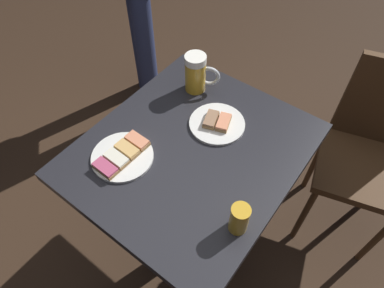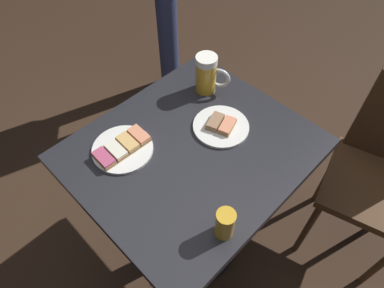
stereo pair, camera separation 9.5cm
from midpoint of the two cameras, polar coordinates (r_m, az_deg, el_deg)
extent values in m
plane|color=#382619|center=(1.80, -1.56, -15.92)|extent=(6.00, 6.00, 0.00)
cylinder|color=black|center=(1.79, -1.57, -15.83)|extent=(0.44, 0.44, 0.01)
cylinder|color=black|center=(1.45, -1.89, -10.11)|extent=(0.09, 0.09, 0.74)
cube|color=#232328|center=(1.14, -2.36, -1.31)|extent=(0.76, 0.66, 0.04)
cylinder|color=white|center=(1.13, -13.86, -2.19)|extent=(0.20, 0.20, 0.01)
cube|color=#9E7547|center=(1.11, -16.60, -4.09)|extent=(0.05, 0.08, 0.01)
cube|color=#BC4C70|center=(1.10, -16.71, -3.79)|extent=(0.04, 0.08, 0.01)
cube|color=#9E7547|center=(1.12, -14.83, -2.59)|extent=(0.05, 0.08, 0.01)
cube|color=white|center=(1.11, -14.93, -2.29)|extent=(0.04, 0.08, 0.01)
cube|color=#9E7547|center=(1.13, -13.11, -1.13)|extent=(0.05, 0.08, 0.01)
cube|color=#E5B266|center=(1.13, -13.20, -0.82)|extent=(0.04, 0.08, 0.01)
cube|color=#9E7547|center=(1.15, -11.43, 0.30)|extent=(0.05, 0.08, 0.01)
cube|color=#EA8E66|center=(1.14, -11.51, 0.62)|extent=(0.04, 0.08, 0.01)
cylinder|color=white|center=(1.19, 1.92, 3.29)|extent=(0.19, 0.19, 0.01)
cube|color=#9E7547|center=(1.19, 0.90, 3.89)|extent=(0.09, 0.06, 0.01)
cube|color=#997051|center=(1.18, 0.90, 4.22)|extent=(0.08, 0.06, 0.01)
cube|color=#9E7547|center=(1.18, 2.98, 3.39)|extent=(0.09, 0.06, 0.01)
cube|color=#EA8E66|center=(1.17, 3.00, 3.72)|extent=(0.08, 0.06, 0.01)
cylinder|color=gold|center=(1.29, -1.59, 11.16)|extent=(0.08, 0.08, 0.12)
cylinder|color=white|center=(1.24, -1.66, 13.81)|extent=(0.08, 0.08, 0.03)
torus|color=silver|center=(1.27, 0.69, 11.12)|extent=(0.05, 0.08, 0.08)
cylinder|color=gold|center=(0.94, 4.96, -12.47)|extent=(0.05, 0.05, 0.10)
cylinder|color=#472D19|center=(1.67, 16.59, -11.25)|extent=(0.03, 0.03, 0.46)
cylinder|color=#472D19|center=(1.74, 27.06, -13.94)|extent=(0.03, 0.03, 0.46)
cylinder|color=#472D19|center=(1.86, 18.42, -2.89)|extent=(0.03, 0.03, 0.46)
cylinder|color=#472D19|center=(1.91, 27.66, -5.56)|extent=(0.03, 0.03, 0.46)
cube|color=#472D19|center=(1.59, 25.20, -3.69)|extent=(0.47, 0.47, 0.04)
cylinder|color=navy|center=(2.09, -8.90, 14.14)|extent=(0.11, 0.11, 0.82)
cylinder|color=navy|center=(2.27, -9.87, 17.34)|extent=(0.11, 0.11, 0.82)
camera|label=1|loc=(0.05, -92.43, -3.05)|focal=32.05mm
camera|label=2|loc=(0.05, 87.57, 3.05)|focal=32.05mm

